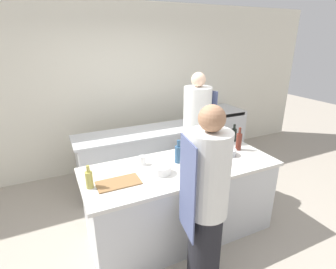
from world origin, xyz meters
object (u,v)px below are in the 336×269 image
(chef_at_prep_near, at_px, (206,205))
(bowl_mixing_large, at_px, (229,152))
(cup, at_px, (142,160))
(bottle_cooking_oil, at_px, (89,179))
(oven_range, at_px, (218,132))
(bottle_olive_oil, at_px, (178,153))
(bowl_prep_small, at_px, (218,160))
(bottle_water, at_px, (183,167))
(bottle_wine, at_px, (217,143))
(chef_at_stove, at_px, (196,137))
(bottle_vinegar, at_px, (239,141))
(bottle_sauce, at_px, (234,134))
(bowl_ceramic_blue, at_px, (161,169))

(chef_at_prep_near, distance_m, bowl_mixing_large, 1.07)
(bowl_mixing_large, bearing_deg, cup, 168.32)
(bottle_cooking_oil, relative_size, bowl_mixing_large, 1.33)
(oven_range, distance_m, bottle_olive_oil, 2.45)
(bowl_prep_small, bearing_deg, cup, 156.90)
(oven_range, bearing_deg, bowl_mixing_large, -122.46)
(chef_at_prep_near, distance_m, bottle_water, 0.56)
(bottle_water, bearing_deg, bottle_wine, 29.23)
(bottle_water, height_order, bowl_prep_small, bottle_water)
(bottle_olive_oil, bearing_deg, oven_range, 43.19)
(bowl_mixing_large, bearing_deg, bottle_cooking_oil, -178.99)
(oven_range, bearing_deg, cup, -144.57)
(bowl_mixing_large, bearing_deg, chef_at_prep_near, -137.77)
(bottle_wine, bearing_deg, bowl_mixing_large, -79.82)
(cup, bearing_deg, oven_range, 35.43)
(chef_at_stove, height_order, bottle_cooking_oil, chef_at_stove)
(bottle_vinegar, bearing_deg, chef_at_prep_near, -141.19)
(chef_at_stove, distance_m, cup, 1.08)
(chef_at_prep_near, bearing_deg, chef_at_stove, -19.21)
(bottle_water, bearing_deg, cup, 128.14)
(bottle_cooking_oil, xyz_separation_m, bowl_prep_small, (1.40, -0.09, -0.06))
(chef_at_prep_near, relative_size, bottle_olive_oil, 6.58)
(chef_at_prep_near, height_order, chef_at_stove, chef_at_stove)
(oven_range, relative_size, bottle_sauce, 3.92)
(bottle_vinegar, height_order, bottle_water, bottle_vinegar)
(bowl_ceramic_blue, bearing_deg, bottle_olive_oil, 29.02)
(bowl_mixing_large, distance_m, bowl_prep_small, 0.28)
(bottle_water, xyz_separation_m, cup, (-0.30, 0.39, -0.03))
(chef_at_prep_near, relative_size, bowl_ceramic_blue, 8.78)
(cup, bearing_deg, bottle_wine, -0.10)
(chef_at_prep_near, distance_m, bottle_sauce, 1.56)
(oven_range, xyz_separation_m, bottle_wine, (-1.14, -1.52, 0.52))
(bottle_olive_oil, relative_size, bottle_vinegar, 0.91)
(chef_at_stove, height_order, bottle_sauce, chef_at_stove)
(bottle_cooking_oil, height_order, bottle_sauce, bottle_sauce)
(bottle_olive_oil, height_order, bottle_sauce, bottle_olive_oil)
(oven_range, bearing_deg, bottle_cooking_oil, -147.39)
(bottle_cooking_oil, xyz_separation_m, bottle_sauce, (1.99, 0.38, 0.00))
(bowl_ceramic_blue, xyz_separation_m, cup, (-0.11, 0.27, 0.01))
(bowl_prep_small, bearing_deg, bottle_vinegar, 23.70)
(bottle_olive_oil, height_order, bottle_vinegar, bottle_vinegar)
(bowl_ceramic_blue, bearing_deg, bottle_vinegar, 7.29)
(chef_at_prep_near, bearing_deg, bowl_mixing_large, -39.01)
(chef_at_stove, distance_m, bowl_prep_small, 0.81)
(bottle_vinegar, xyz_separation_m, bottle_cooking_oil, (-1.86, -0.11, -0.03))
(bottle_sauce, bearing_deg, bottle_cooking_oil, -169.27)
(bowl_ceramic_blue, bearing_deg, bottle_wine, 17.15)
(cup, bearing_deg, bottle_sauce, 5.60)
(bottle_wine, height_order, bottle_water, bottle_wine)
(oven_range, distance_m, bottle_vinegar, 1.96)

